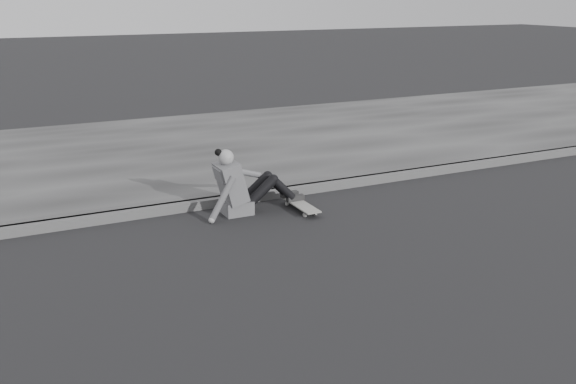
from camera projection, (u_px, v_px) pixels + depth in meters
name	position (u px, v px, depth m)	size (l,w,h in m)	color
ground	(522.00, 235.00, 7.55)	(80.00, 80.00, 0.00)	black
curb	(396.00, 176.00, 9.75)	(24.00, 0.16, 0.12)	#4D4D4D
sidewalk	(305.00, 138.00, 12.35)	(24.00, 6.00, 0.12)	#3A3A3A
skateboard	(301.00, 205.00, 8.38)	(0.20, 0.78, 0.09)	#9C9C97
seated_woman	(241.00, 186.00, 8.21)	(1.38, 0.46, 0.88)	#58585B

